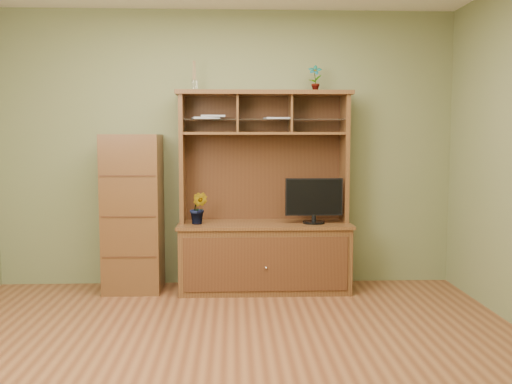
{
  "coord_description": "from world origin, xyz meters",
  "views": [
    {
      "loc": [
        0.07,
        -3.67,
        1.46
      ],
      "look_at": [
        0.26,
        1.2,
        0.99
      ],
      "focal_mm": 40.0,
      "sensor_mm": 36.0,
      "label": 1
    }
  ],
  "objects": [
    {
      "name": "media_hutch",
      "position": [
        0.36,
        1.73,
        0.52
      ],
      "size": [
        1.66,
        0.61,
        1.9
      ],
      "color": "#402312",
      "rests_on": "room"
    },
    {
      "name": "orchid_plant",
      "position": [
        -0.26,
        1.65,
        0.8
      ],
      "size": [
        0.2,
        0.17,
        0.3
      ],
      "primitive_type": "imported",
      "rotation": [
        0.0,
        0.0,
        -0.27
      ],
      "color": "#386121",
      "rests_on": "media_hutch"
    },
    {
      "name": "top_plant",
      "position": [
        0.85,
        1.8,
        2.03
      ],
      "size": [
        0.15,
        0.11,
        0.25
      ],
      "primitive_type": "imported",
      "rotation": [
        0.0,
        0.0,
        -0.2
      ],
      "color": "#2D6523",
      "rests_on": "media_hutch"
    },
    {
      "name": "reed_diffuser",
      "position": [
        -0.3,
        1.8,
        2.01
      ],
      "size": [
        0.06,
        0.06,
        0.28
      ],
      "color": "silver",
      "rests_on": "media_hutch"
    },
    {
      "name": "room",
      "position": [
        0.0,
        0.0,
        1.35
      ],
      "size": [
        4.54,
        4.04,
        2.74
      ],
      "color": "brown",
      "rests_on": "ground"
    },
    {
      "name": "magazines",
      "position": [
        0.05,
        1.8,
        1.65
      ],
      "size": [
        0.95,
        0.23,
        0.04
      ],
      "color": "#9E9EA2",
      "rests_on": "media_hutch"
    },
    {
      "name": "side_cabinet",
      "position": [
        -0.89,
        1.74,
        0.74
      ],
      "size": [
        0.53,
        0.48,
        1.49
      ],
      "color": "#402312",
      "rests_on": "room"
    },
    {
      "name": "monitor",
      "position": [
        0.83,
        1.65,
        0.88
      ],
      "size": [
        0.54,
        0.21,
        0.43
      ],
      "rotation": [
        0.0,
        0.0,
        0.01
      ],
      "color": "black",
      "rests_on": "media_hutch"
    }
  ]
}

